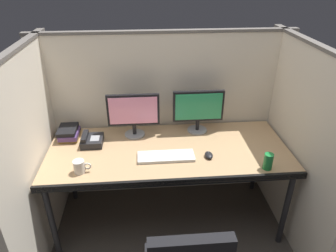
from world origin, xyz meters
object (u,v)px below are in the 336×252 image
at_px(monitor_left, 133,112).
at_px(desk_phone, 92,140).
at_px(monitor_right, 198,109).
at_px(computer_mouse, 209,155).
at_px(book_stack, 69,133).
at_px(desk, 169,155).
at_px(soda_can, 268,161).
at_px(coffee_mug, 80,167).
at_px(keyboard_main, 166,156).

bearing_deg(monitor_left, desk_phone, -161.69).
xyz_separation_m(monitor_right, desk_phone, (-0.89, -0.14, -0.18)).
distance_m(computer_mouse, book_stack, 1.18).
distance_m(desk, monitor_left, 0.46).
height_order(soda_can, book_stack, soda_can).
relative_size(monitor_left, desk_phone, 2.26).
xyz_separation_m(desk, monitor_right, (0.28, 0.28, 0.27)).
xyz_separation_m(monitor_left, monitor_right, (0.55, 0.03, 0.00)).
bearing_deg(monitor_left, book_stack, 179.87).
height_order(computer_mouse, soda_can, soda_can).
distance_m(monitor_left, book_stack, 0.57).
height_order(monitor_right, book_stack, monitor_right).
height_order(desk, desk_phone, desk_phone).
relative_size(desk, coffee_mug, 15.08).
relative_size(desk, monitor_right, 4.42).
distance_m(keyboard_main, computer_mouse, 0.33).
bearing_deg(computer_mouse, coffee_mug, -173.33).
bearing_deg(monitor_left, computer_mouse, -33.89).
height_order(desk, monitor_right, monitor_right).
bearing_deg(soda_can, monitor_left, 149.69).
height_order(desk, coffee_mug, coffee_mug).
bearing_deg(computer_mouse, book_stack, 161.09).
relative_size(keyboard_main, coffee_mug, 3.41).
bearing_deg(desk_phone, keyboard_main, -22.88).
height_order(desk, keyboard_main, keyboard_main).
distance_m(coffee_mug, book_stack, 0.52).
bearing_deg(monitor_left, keyboard_main, -56.41).
height_order(monitor_left, soda_can, monitor_left).
distance_m(keyboard_main, book_stack, 0.87).
bearing_deg(monitor_left, coffee_mug, -127.56).
distance_m(soda_can, book_stack, 1.60).
bearing_deg(book_stack, monitor_left, -0.13).
bearing_deg(keyboard_main, monitor_left, 123.59).
height_order(desk, soda_can, soda_can).
bearing_deg(computer_mouse, keyboard_main, 176.94).
bearing_deg(soda_can, desk, 156.02).
height_order(monitor_right, soda_can, monitor_right).
relative_size(keyboard_main, soda_can, 3.52).
xyz_separation_m(monitor_right, soda_can, (0.41, -0.59, -0.15)).
xyz_separation_m(computer_mouse, soda_can, (0.39, -0.18, 0.04)).
distance_m(soda_can, desk_phone, 1.38).
relative_size(monitor_left, keyboard_main, 1.00).
relative_size(monitor_left, computer_mouse, 4.48).
bearing_deg(monitor_right, coffee_mug, -150.61).
bearing_deg(desk, desk_phone, 167.31).
height_order(monitor_right, coffee_mug, monitor_right).
height_order(monitor_left, monitor_right, same).
bearing_deg(computer_mouse, monitor_right, 92.89).
height_order(computer_mouse, desk_phone, desk_phone).
bearing_deg(computer_mouse, monitor_left, 146.11).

